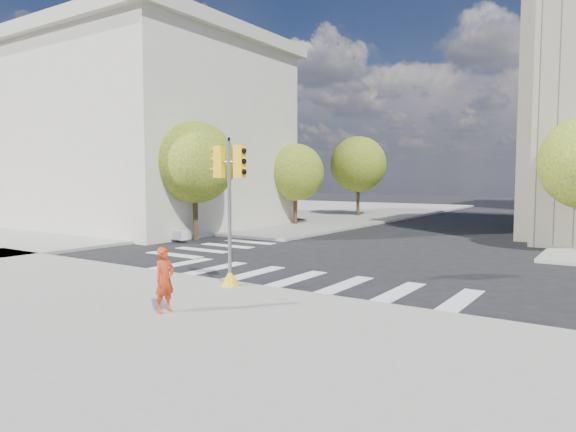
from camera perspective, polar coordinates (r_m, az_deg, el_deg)
name	(u,v)px	position (r m, az deg, el deg)	size (l,w,h in m)	color
ground	(329,270)	(18.95, 4.57, -6.03)	(160.00, 160.00, 0.00)	black
sidewalk_near	(44,354)	(11.00, -25.48, -13.67)	(30.00, 14.00, 0.15)	gray
sidewalk_far_left	(281,211)	(51.42, -0.82, 0.58)	(28.00, 40.00, 0.15)	gray
classical_building	(136,134)	(37.99, -16.57, 8.71)	(19.00, 15.00, 12.70)	beige
tree_lw_near	(195,163)	(28.19, -10.31, 5.87)	(4.40, 4.40, 6.41)	#382616
tree_lw_mid	(295,172)	(36.06, 0.83, 4.87)	(4.00, 4.00, 5.77)	#382616
tree_lw_far	(358,164)	(44.80, 7.82, 5.71)	(4.80, 4.80, 6.95)	#382616
traffic_signal	(230,224)	(15.34, -6.50, -0.88)	(1.07, 0.56, 4.42)	#FFB90D
photographer	(165,280)	(12.77, -13.55, -6.90)	(0.58, 0.38, 1.58)	red
planter_wall	(152,231)	(29.55, -14.86, -1.67)	(6.00, 0.40, 0.50)	silver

